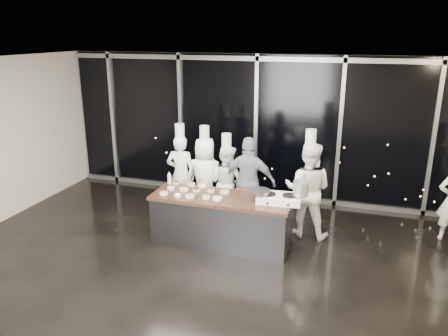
% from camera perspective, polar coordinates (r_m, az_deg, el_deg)
% --- Properties ---
extents(ground, '(9.00, 9.00, 0.00)m').
position_cam_1_polar(ground, '(7.23, -2.57, -12.88)').
color(ground, black).
rests_on(ground, ground).
extents(room_shell, '(9.02, 7.02, 3.21)m').
position_cam_1_polar(room_shell, '(6.34, -1.35, 4.65)').
color(room_shell, beige).
rests_on(room_shell, ground).
extents(window_wall, '(8.90, 0.11, 3.20)m').
position_cam_1_polar(window_wall, '(9.76, 4.25, 5.23)').
color(window_wall, black).
rests_on(window_wall, ground).
extents(demo_counter, '(2.46, 0.86, 0.90)m').
position_cam_1_polar(demo_counter, '(7.78, -0.33, -6.82)').
color(demo_counter, '#343439').
rests_on(demo_counter, ground).
extents(stove, '(0.77, 0.52, 0.14)m').
position_cam_1_polar(stove, '(7.41, 7.19, -3.95)').
color(stove, white).
rests_on(stove, demo_counter).
extents(frying_pan, '(0.61, 0.37, 0.06)m').
position_cam_1_polar(frying_pan, '(7.39, 4.65, -3.07)').
color(frying_pan, slate).
rests_on(frying_pan, stove).
extents(stock_pot, '(0.27, 0.27, 0.25)m').
position_cam_1_polar(stock_pot, '(7.33, 10.00, -2.66)').
color(stock_pot, '#AAABAD').
rests_on(stock_pot, stove).
extents(prep_bowls, '(1.17, 0.74, 0.05)m').
position_cam_1_polar(prep_bowls, '(7.82, -3.92, -2.99)').
color(prep_bowls, silver).
rests_on(prep_bowls, demo_counter).
extents(squeeze_bottle, '(0.07, 0.07, 0.24)m').
position_cam_1_polar(squeeze_bottle, '(8.26, -7.15, -1.32)').
color(squeeze_bottle, white).
rests_on(squeeze_bottle, demo_counter).
extents(chef_far_left, '(0.64, 0.45, 1.89)m').
position_cam_1_polar(chef_far_left, '(9.03, -5.64, -0.71)').
color(chef_far_left, white).
rests_on(chef_far_left, ground).
extents(chef_left, '(0.86, 0.60, 1.89)m').
position_cam_1_polar(chef_left, '(8.81, -2.49, -1.16)').
color(chef_left, white).
rests_on(chef_left, ground).
extents(chef_center, '(0.89, 0.79, 1.76)m').
position_cam_1_polar(chef_center, '(8.71, 0.33, -1.82)').
color(chef_center, white).
rests_on(chef_center, ground).
extents(guest, '(1.04, 0.45, 1.76)m').
position_cam_1_polar(guest, '(8.40, 3.29, -1.84)').
color(guest, '#16203D').
rests_on(guest, ground).
extents(chef_right, '(0.91, 0.74, 2.01)m').
position_cam_1_polar(chef_right, '(8.10, 10.88, -2.74)').
color(chef_right, white).
rests_on(chef_right, ground).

